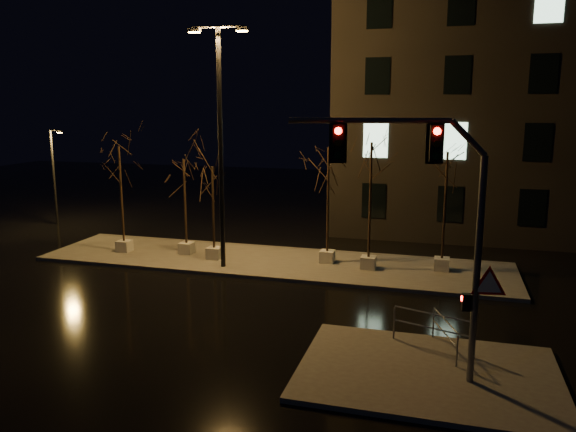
% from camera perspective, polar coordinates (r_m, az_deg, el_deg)
% --- Properties ---
extents(ground, '(90.00, 90.00, 0.00)m').
position_cam_1_polar(ground, '(21.12, -6.68, -9.11)').
color(ground, black).
rests_on(ground, ground).
extents(median, '(22.00, 5.00, 0.15)m').
position_cam_1_polar(median, '(26.46, -1.73, -4.67)').
color(median, '#4E4B46').
rests_on(median, ground).
extents(sidewalk_corner, '(7.00, 5.00, 0.15)m').
position_cam_1_polar(sidewalk_corner, '(16.44, 14.01, -15.23)').
color(sidewalk_corner, '#4E4B46').
rests_on(sidewalk_corner, ground).
extents(building, '(25.00, 12.00, 15.00)m').
position_cam_1_polar(building, '(36.82, 26.11, 10.38)').
color(building, black).
rests_on(building, ground).
extents(tree_0, '(1.80, 1.80, 5.33)m').
position_cam_1_polar(tree_0, '(28.44, -16.70, 4.45)').
color(tree_0, '#AFADA3').
rests_on(tree_0, median).
extents(tree_1, '(1.80, 1.80, 4.76)m').
position_cam_1_polar(tree_1, '(27.36, -10.50, 3.57)').
color(tree_1, '#AFADA3').
rests_on(tree_1, median).
extents(tree_2, '(1.80, 1.80, 4.49)m').
position_cam_1_polar(tree_2, '(26.24, -7.66, 2.89)').
color(tree_2, '#AFADA3').
rests_on(tree_2, median).
extents(tree_3, '(1.80, 1.80, 5.46)m').
position_cam_1_polar(tree_3, '(25.35, 4.12, 4.35)').
color(tree_3, '#AFADA3').
rests_on(tree_3, median).
extents(tree_4, '(1.80, 1.80, 5.75)m').
position_cam_1_polar(tree_4, '(24.51, 8.43, 4.54)').
color(tree_4, '#AFADA3').
rests_on(tree_4, median).
extents(tree_5, '(1.80, 1.80, 5.35)m').
position_cam_1_polar(tree_5, '(24.99, 15.79, 3.66)').
color(tree_5, '#AFADA3').
rests_on(tree_5, median).
extents(traffic_signal_mast, '(5.53, 1.10, 6.85)m').
position_cam_1_polar(traffic_signal_mast, '(14.50, 14.75, 0.29)').
color(traffic_signal_mast, '#5C5E64').
rests_on(traffic_signal_mast, sidewalk_corner).
extents(streetlight_main, '(2.61, 0.54, 10.41)m').
position_cam_1_polar(streetlight_main, '(24.63, -6.90, 8.45)').
color(streetlight_main, black).
rests_on(streetlight_main, median).
extents(streetlight_far, '(1.13, 0.49, 5.87)m').
position_cam_1_polar(streetlight_far, '(37.41, -22.64, 4.07)').
color(streetlight_far, black).
rests_on(streetlight_far, ground).
extents(guard_rail_a, '(2.39, 0.83, 1.08)m').
position_cam_1_polar(guard_rail_a, '(17.56, 14.49, -10.71)').
color(guard_rail_a, '#5C5E64').
rests_on(guard_rail_a, sidewalk_corner).
extents(guard_rail_b, '(0.74, 1.97, 0.99)m').
position_cam_1_polar(guard_rail_b, '(17.46, 15.65, -11.15)').
color(guard_rail_b, '#5C5E64').
rests_on(guard_rail_b, sidewalk_corner).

